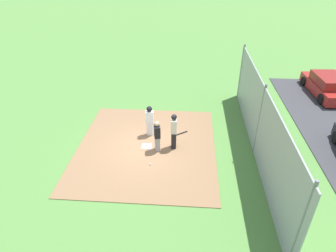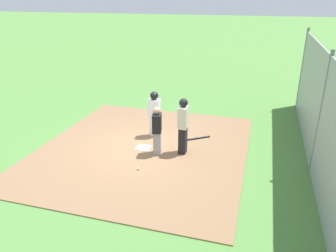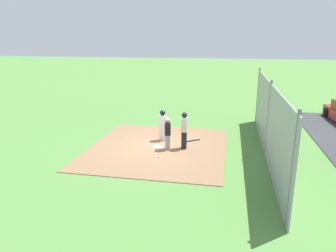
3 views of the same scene
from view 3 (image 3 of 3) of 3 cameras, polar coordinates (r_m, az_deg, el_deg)
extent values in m
plane|color=#51843D|center=(15.00, -1.94, -3.93)|extent=(140.00, 140.00, 0.00)
cube|color=#896647|center=(14.99, -1.94, -3.88)|extent=(7.20, 6.40, 0.03)
cube|color=white|center=(14.98, -1.94, -3.79)|extent=(0.46, 0.46, 0.02)
cube|color=#9E9EA3|center=(14.56, -0.06, -2.92)|extent=(0.34, 0.28, 0.72)
cube|color=black|center=(14.37, -0.06, -0.50)|extent=(0.43, 0.34, 0.57)
sphere|color=tan|center=(14.26, -0.07, 1.03)|extent=(0.22, 0.22, 0.22)
cube|color=black|center=(14.67, 2.96, -2.55)|extent=(0.30, 0.22, 0.83)
cube|color=beige|center=(14.46, 3.00, 0.25)|extent=(0.38, 0.26, 0.66)
sphere|color=black|center=(14.34, 3.03, 2.01)|extent=(0.26, 0.26, 0.26)
cube|color=silver|center=(15.84, -0.96, -1.35)|extent=(0.23, 0.31, 0.73)
cube|color=white|center=(15.66, -0.98, 0.93)|extent=(0.27, 0.39, 0.58)
sphere|color=tan|center=(15.56, -0.98, 2.36)|extent=(0.23, 0.23, 0.23)
sphere|color=black|center=(15.56, -0.98, 2.43)|extent=(0.28, 0.28, 0.28)
cylinder|color=black|center=(15.84, 4.51, -2.66)|extent=(0.54, 0.70, 0.06)
sphere|color=white|center=(13.67, -1.75, -5.62)|extent=(0.07, 0.07, 0.07)
cube|color=#93999E|center=(14.29, 17.84, 1.01)|extent=(12.00, 0.05, 3.20)
cylinder|color=slate|center=(8.91, 21.84, -7.68)|extent=(0.10, 0.10, 3.35)
cylinder|color=slate|center=(14.27, 17.87, 1.31)|extent=(0.10, 0.10, 3.35)
cylinder|color=slate|center=(19.82, 16.10, 5.33)|extent=(0.10, 0.10, 3.35)
cylinder|color=black|center=(23.05, 26.96, 2.22)|extent=(0.61, 0.21, 0.60)
camera|label=1|loc=(4.20, -23.89, 60.48)|focal=31.31mm
camera|label=2|loc=(4.98, 13.36, 10.23)|focal=34.99mm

